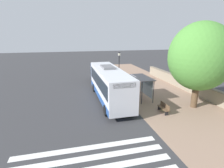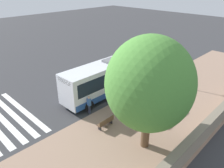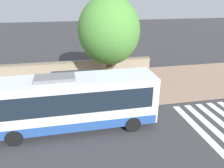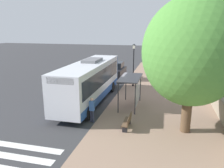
{
  "view_description": "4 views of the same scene",
  "coord_description": "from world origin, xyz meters",
  "px_view_note": "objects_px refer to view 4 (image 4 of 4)",
  "views": [
    {
      "loc": [
        5.83,
        18.39,
        6.81
      ],
      "look_at": [
        1.57,
        1.32,
        1.89
      ],
      "focal_mm": 28.0,
      "sensor_mm": 36.0,
      "label": 1
    },
    {
      "loc": [
        -12.73,
        15.3,
        10.89
      ],
      "look_at": [
        -0.2,
        2.45,
        2.22
      ],
      "focal_mm": 35.0,
      "sensor_mm": 36.0,
      "label": 2
    },
    {
      "loc": [
        14.12,
        0.99,
        8.02
      ],
      "look_at": [
        1.06,
        3.7,
        2.53
      ],
      "focal_mm": 35.0,
      "sensor_mm": 36.0,
      "label": 3
    },
    {
      "loc": [
        -4.4,
        17.96,
        6.28
      ],
      "look_at": [
        -0.25,
        1.24,
        1.78
      ],
      "focal_mm": 35.0,
      "sensor_mm": 36.0,
      "label": 4
    }
  ],
  "objects_px": {
    "pedestrian": "(92,108)",
    "shade_tree": "(192,52)",
    "street_lamp_near": "(134,62)",
    "bus_shelter": "(132,83)",
    "parked_car_behind_bus": "(116,71)",
    "bench": "(127,121)",
    "bus": "(90,81)"
  },
  "relations": [
    {
      "from": "pedestrian",
      "to": "parked_car_behind_bus",
      "type": "distance_m",
      "value": 12.45
    },
    {
      "from": "bus",
      "to": "bench",
      "type": "relative_size",
      "value": 6.79
    },
    {
      "from": "pedestrian",
      "to": "shade_tree",
      "type": "bearing_deg",
      "value": -179.51
    },
    {
      "from": "pedestrian",
      "to": "bench",
      "type": "relative_size",
      "value": 1.12
    },
    {
      "from": "street_lamp_near",
      "to": "shade_tree",
      "type": "xyz_separation_m",
      "value": [
        -4.75,
        9.94,
        2.21
      ]
    },
    {
      "from": "bus_shelter",
      "to": "street_lamp_near",
      "type": "relative_size",
      "value": 0.76
    },
    {
      "from": "pedestrian",
      "to": "street_lamp_near",
      "type": "height_order",
      "value": "street_lamp_near"
    },
    {
      "from": "bus_shelter",
      "to": "parked_car_behind_bus",
      "type": "height_order",
      "value": "bus_shelter"
    },
    {
      "from": "bus",
      "to": "pedestrian",
      "type": "relative_size",
      "value": 6.09
    },
    {
      "from": "bus_shelter",
      "to": "street_lamp_near",
      "type": "distance_m",
      "value": 6.54
    },
    {
      "from": "pedestrian",
      "to": "bench",
      "type": "xyz_separation_m",
      "value": [
        -2.51,
        0.4,
        -0.55
      ]
    },
    {
      "from": "bench",
      "to": "pedestrian",
      "type": "bearing_deg",
      "value": -9.02
    },
    {
      "from": "bench",
      "to": "parked_car_behind_bus",
      "type": "bearing_deg",
      "value": -74.05
    },
    {
      "from": "bus",
      "to": "street_lamp_near",
      "type": "relative_size",
      "value": 2.31
    },
    {
      "from": "pedestrian",
      "to": "shade_tree",
      "type": "distance_m",
      "value": 7.19
    },
    {
      "from": "bus",
      "to": "street_lamp_near",
      "type": "distance_m",
      "value": 6.7
    },
    {
      "from": "parked_car_behind_bus",
      "to": "shade_tree",
      "type": "bearing_deg",
      "value": 120.23
    },
    {
      "from": "bus_shelter",
      "to": "street_lamp_near",
      "type": "xyz_separation_m",
      "value": [
        0.86,
        -6.44,
        0.67
      ]
    },
    {
      "from": "street_lamp_near",
      "to": "shade_tree",
      "type": "distance_m",
      "value": 11.24
    },
    {
      "from": "bus_shelter",
      "to": "bench",
      "type": "relative_size",
      "value": 2.22
    },
    {
      "from": "bus",
      "to": "bus_shelter",
      "type": "xyz_separation_m",
      "value": [
        -3.71,
        0.43,
        0.17
      ]
    },
    {
      "from": "bus_shelter",
      "to": "parked_car_behind_bus",
      "type": "bearing_deg",
      "value": -69.5
    },
    {
      "from": "pedestrian",
      "to": "street_lamp_near",
      "type": "bearing_deg",
      "value": -97.37
    },
    {
      "from": "bench",
      "to": "parked_car_behind_bus",
      "type": "height_order",
      "value": "parked_car_behind_bus"
    },
    {
      "from": "bus",
      "to": "pedestrian",
      "type": "distance_m",
      "value": 4.36
    },
    {
      "from": "bus",
      "to": "shade_tree",
      "type": "xyz_separation_m",
      "value": [
        -7.6,
        3.94,
        3.05
      ]
    },
    {
      "from": "bench",
      "to": "shade_tree",
      "type": "height_order",
      "value": "shade_tree"
    },
    {
      "from": "pedestrian",
      "to": "shade_tree",
      "type": "relative_size",
      "value": 0.22
    },
    {
      "from": "bus_shelter",
      "to": "parked_car_behind_bus",
      "type": "distance_m",
      "value": 9.5
    },
    {
      "from": "pedestrian",
      "to": "parked_car_behind_bus",
      "type": "bearing_deg",
      "value": -84.7
    },
    {
      "from": "bus",
      "to": "bench",
      "type": "distance_m",
      "value": 6.13
    },
    {
      "from": "pedestrian",
      "to": "bus_shelter",
      "type": "bearing_deg",
      "value": -121.28
    }
  ]
}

